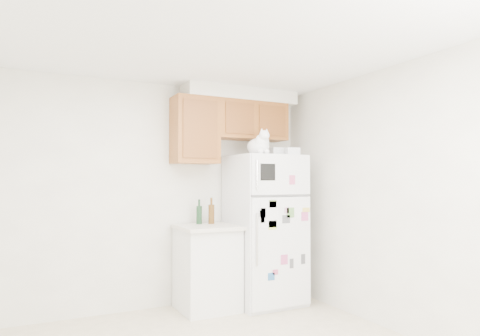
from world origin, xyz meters
TOP-DOWN VIEW (x-y plane):
  - room_shell at (0.12, 0.24)m, footprint 3.84×4.04m
  - refrigerator at (1.28, 1.61)m, footprint 0.76×0.78m
  - base_counter at (0.59, 1.68)m, footprint 0.64×0.64m
  - cat at (1.15, 1.49)m, footprint 0.28×0.41m
  - storage_box_back at (1.48, 1.62)m, footprint 0.19×0.15m
  - storage_box_front at (1.56, 1.45)m, footprint 0.17×0.15m
  - bottle_green at (0.56, 1.84)m, footprint 0.06×0.06m
  - bottle_amber at (0.69, 1.79)m, footprint 0.07×0.07m

SIDE VIEW (x-z plane):
  - base_counter at x=0.59m, z-range 0.00..0.92m
  - refrigerator at x=1.28m, z-range 0.00..1.70m
  - bottle_green at x=0.56m, z-range 0.92..1.20m
  - bottle_amber at x=0.69m, z-range 0.92..1.22m
  - room_shell at x=0.12m, z-range 0.41..2.93m
  - storage_box_front at x=1.56m, z-range 1.70..1.79m
  - storage_box_back at x=1.48m, z-range 1.70..1.80m
  - cat at x=1.15m, z-range 1.66..1.96m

